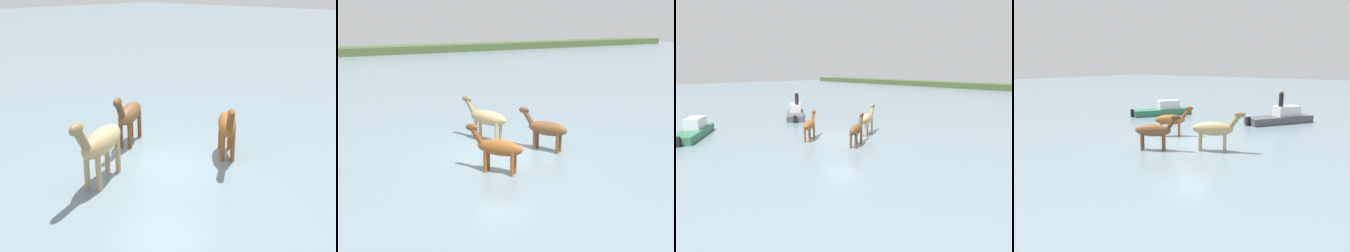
% 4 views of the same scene
% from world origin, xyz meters
% --- Properties ---
extents(ground_plane, '(149.69, 149.69, 0.00)m').
position_xyz_m(ground_plane, '(0.00, 0.00, 0.00)').
color(ground_plane, slate).
extents(horse_pinto_flank, '(1.68, 1.94, 1.73)m').
position_xyz_m(horse_pinto_flank, '(-0.98, -1.75, 0.95)').
color(horse_pinto_flank, brown).
rests_on(horse_pinto_flank, ground_plane).
extents(horse_gray_outer, '(1.41, 2.15, 1.76)m').
position_xyz_m(horse_gray_outer, '(1.94, -0.54, 0.97)').
color(horse_gray_outer, brown).
rests_on(horse_gray_outer, ground_plane).
extents(horse_mid_herd, '(1.42, 2.45, 1.97)m').
position_xyz_m(horse_mid_herd, '(0.38, 1.92, 1.08)').
color(horse_mid_herd, tan).
rests_on(horse_mid_herd, ground_plane).
extents(boat_tender_starboard, '(4.91, 3.84, 1.35)m').
position_xyz_m(boat_tender_starboard, '(-8.71, 2.04, 0.32)').
color(boat_tender_starboard, '#4C4C51').
rests_on(boat_tender_starboard, ground_plane).
extents(boat_dinghy_port, '(4.70, 3.68, 1.34)m').
position_xyz_m(boat_dinghy_port, '(-6.62, -6.98, 0.32)').
color(boat_dinghy_port, '#2D6B4C').
rests_on(boat_dinghy_port, ground_plane).
extents(person_helmsman_aft, '(0.32, 0.32, 1.19)m').
position_xyz_m(person_helmsman_aft, '(-8.52, 2.10, 1.75)').
color(person_helmsman_aft, black).
rests_on(person_helmsman_aft, boat_tender_starboard).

